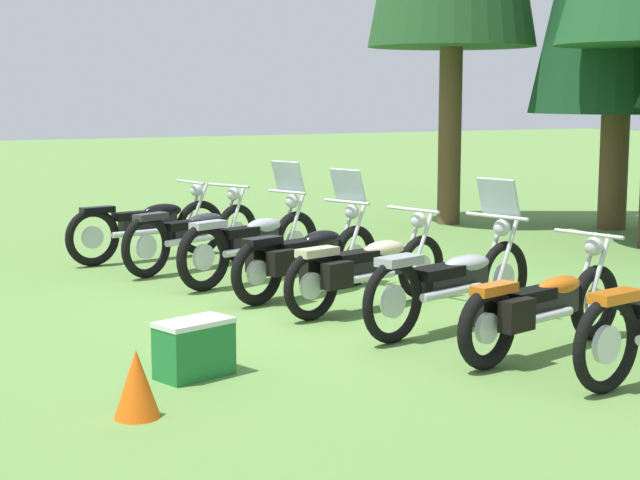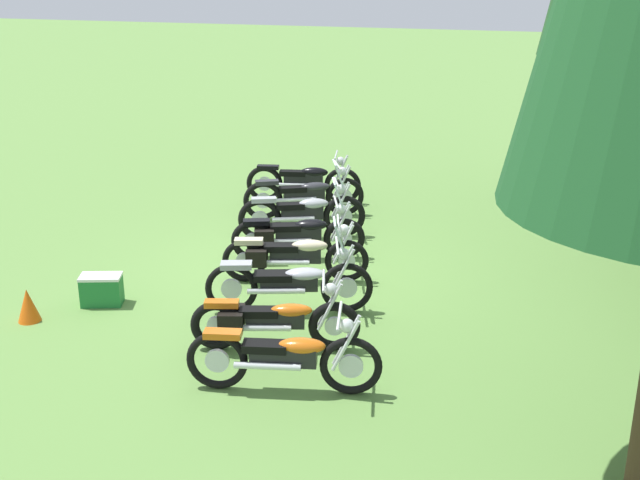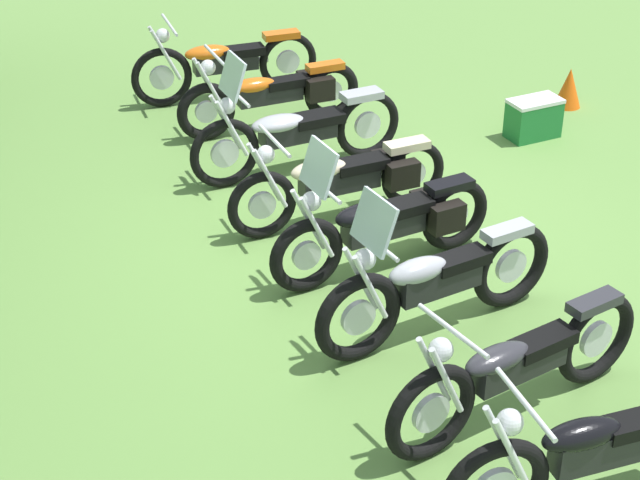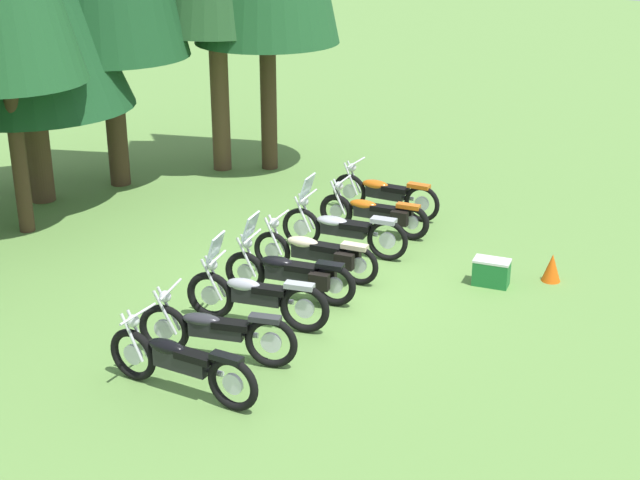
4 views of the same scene
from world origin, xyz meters
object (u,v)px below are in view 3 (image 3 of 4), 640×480
at_px(motorcycle_3, 386,223).
at_px(motorcycle_0, 605,449).
at_px(motorcycle_4, 344,179).
at_px(motorcycle_6, 274,94).
at_px(picnic_cooler, 534,118).
at_px(traffic_cone, 569,87).
at_px(motorcycle_1, 517,366).
at_px(motorcycle_7, 224,62).
at_px(motorcycle_2, 435,282).
at_px(motorcycle_5, 295,130).

bearing_deg(motorcycle_3, motorcycle_0, 84.89).
relative_size(motorcycle_4, motorcycle_6, 1.03).
relative_size(picnic_cooler, traffic_cone, 1.38).
distance_m(motorcycle_0, motorcycle_1, 0.98).
xyz_separation_m(motorcycle_4, motorcycle_7, (3.24, 0.86, 0.02)).
height_order(motorcycle_6, picnic_cooler, motorcycle_6).
bearing_deg(picnic_cooler, motorcycle_4, 121.83).
relative_size(motorcycle_7, picnic_cooler, 3.46).
xyz_separation_m(motorcycle_0, motorcycle_6, (6.33, 1.33, -0.04)).
xyz_separation_m(motorcycle_2, motorcycle_4, (1.98, 0.37, -0.04)).
height_order(motorcycle_5, picnic_cooler, motorcycle_5).
xyz_separation_m(motorcycle_1, picnic_cooler, (4.65, -1.80, -0.23)).
distance_m(motorcycle_0, motorcycle_4, 4.17).
relative_size(motorcycle_4, picnic_cooler, 3.37).
xyz_separation_m(motorcycle_3, motorcycle_6, (3.20, 0.59, -0.04)).
distance_m(motorcycle_1, motorcycle_6, 5.49).
relative_size(motorcycle_2, motorcycle_6, 1.00).
distance_m(motorcycle_2, picnic_cooler, 4.09).
height_order(motorcycle_0, picnic_cooler, motorcycle_0).
height_order(motorcycle_5, motorcycle_6, motorcycle_5).
bearing_deg(motorcycle_5, motorcycle_0, 87.72).
bearing_deg(motorcycle_7, motorcycle_3, 94.37).
distance_m(motorcycle_2, motorcycle_6, 4.31).
bearing_deg(motorcycle_7, motorcycle_1, 93.62).
height_order(motorcycle_1, motorcycle_6, motorcycle_1).
height_order(motorcycle_3, traffic_cone, motorcycle_3).
bearing_deg(motorcycle_0, motorcycle_3, -86.25).
bearing_deg(motorcycle_6, motorcycle_3, 86.45).
bearing_deg(motorcycle_3, motorcycle_4, -96.36).
height_order(motorcycle_0, motorcycle_2, motorcycle_2).
bearing_deg(motorcycle_0, motorcycle_6, -87.74).
bearing_deg(motorcycle_4, motorcycle_5, -88.98).
distance_m(motorcycle_3, picnic_cooler, 3.36).
bearing_deg(traffic_cone, motorcycle_3, 137.37).
distance_m(motorcycle_2, motorcycle_4, 2.01).
xyz_separation_m(motorcycle_1, motorcycle_2, (1.15, 0.30, 0.02)).
relative_size(motorcycle_5, motorcycle_6, 1.07).
bearing_deg(motorcycle_7, picnic_cooler, 142.89).
height_order(motorcycle_0, traffic_cone, motorcycle_0).
xyz_separation_m(motorcycle_7, picnic_cooler, (-1.71, -3.33, -0.23)).
distance_m(motorcycle_1, motorcycle_4, 3.19).
height_order(motorcycle_4, motorcycle_7, motorcycle_7).
bearing_deg(motorcycle_2, motorcycle_5, -98.23).
bearing_deg(motorcycle_6, motorcycle_0, 87.93).
xyz_separation_m(motorcycle_3, picnic_cooler, (2.47, -2.27, -0.23)).
bearing_deg(motorcycle_6, motorcycle_1, 87.15).
bearing_deg(motorcycle_5, motorcycle_6, -101.94).
bearing_deg(motorcycle_0, motorcycle_1, -83.37).
relative_size(motorcycle_3, motorcycle_6, 0.99).
height_order(motorcycle_2, motorcycle_3, motorcycle_2).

